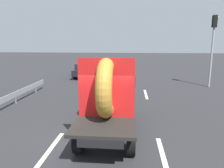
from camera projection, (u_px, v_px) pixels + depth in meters
name	position (u px, v px, depth m)	size (l,w,h in m)	color
ground_plane	(100.00, 134.00, 8.38)	(120.00, 120.00, 0.00)	#28282B
flatbed_truck	(111.00, 91.00, 9.04)	(2.02, 5.47, 3.08)	black
distant_sedan	(86.00, 69.00, 21.80)	(1.88, 4.40, 1.43)	black
traffic_light	(213.00, 41.00, 16.44)	(0.42, 0.36, 5.54)	gray
guardrail	(1.00, 101.00, 11.13)	(0.10, 10.81, 0.71)	gray
lane_dash_left_near	(50.00, 150.00, 7.21)	(2.57, 0.16, 0.01)	beige
lane_dash_left_far	(91.00, 95.00, 14.41)	(2.87, 0.16, 0.01)	beige
lane_dash_right_near	(163.00, 156.00, 6.78)	(2.57, 0.16, 0.01)	beige
lane_dash_right_far	(146.00, 94.00, 14.75)	(2.64, 0.16, 0.01)	beige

